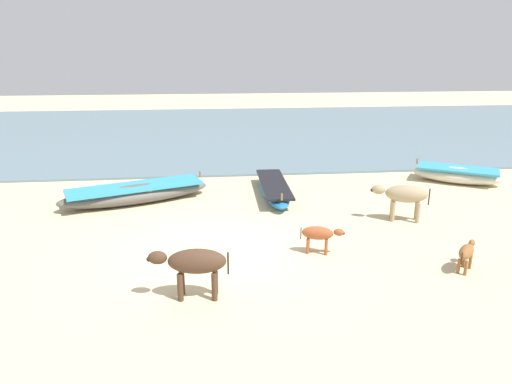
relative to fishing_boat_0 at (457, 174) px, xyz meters
name	(u,v)px	position (x,y,z in m)	size (l,w,h in m)	color
ground	(215,251)	(-8.77, -5.02, -0.30)	(80.00, 80.00, 0.00)	beige
sea_water	(209,131)	(-8.77, 11.61, -0.26)	(60.00, 20.00, 0.08)	slate
fishing_boat_0	(457,174)	(0.00, 0.00, 0.00)	(3.19, 2.54, 0.75)	beige
fishing_boat_1	(136,193)	(-11.14, -1.11, 0.01)	(4.76, 2.71, 0.76)	#5B5651
fishing_boat_2	(274,188)	(-6.75, -0.79, -0.07)	(0.92, 3.98, 0.62)	#1E669E
cow_adult_dark	(194,263)	(-9.18, -7.13, 0.43)	(1.56, 0.54, 1.01)	#4C3323
calf_near_brown	(467,252)	(-3.39, -6.59, 0.13)	(0.75, 0.78, 0.60)	brown
calf_far_rust	(319,234)	(-6.33, -5.38, 0.18)	(1.01, 0.49, 0.66)	#9E4C28
cow_second_adult_dun	(404,195)	(-3.50, -3.49, 0.44)	(1.57, 0.76, 1.03)	tan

